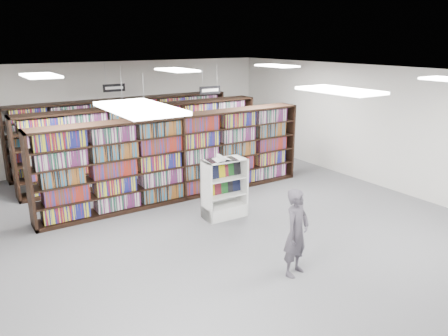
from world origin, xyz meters
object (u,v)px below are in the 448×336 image
bookshelf_row_near (180,158)px  endcap_display (224,197)px  open_book (221,159)px  shopper (296,233)px

bookshelf_row_near → endcap_display: size_ratio=5.20×
endcap_display → open_book: size_ratio=1.97×
open_book → shopper: 2.78m
endcap_display → open_book: (-0.11, -0.07, 0.91)m
bookshelf_row_near → endcap_display: 1.72m
endcap_display → shopper: (-0.36, -2.77, 0.29)m
bookshelf_row_near → open_book: size_ratio=10.22×
open_book → shopper: bearing=-86.1°
bookshelf_row_near → open_book: (0.16, -1.67, 0.33)m
open_book → shopper: (-0.25, -2.70, -0.62)m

